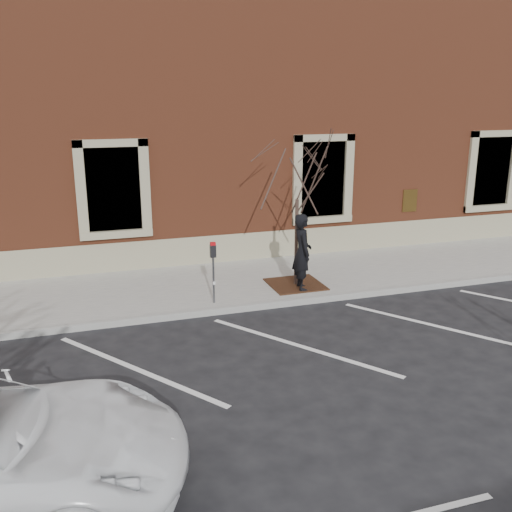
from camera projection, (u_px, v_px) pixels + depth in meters
name	position (u px, v px, depth m)	size (l,w,h in m)	color
ground	(264.00, 308.00, 13.30)	(120.00, 120.00, 0.00)	#28282B
sidewalk_near	(242.00, 282.00, 14.88)	(40.00, 3.50, 0.15)	beige
curb_near	(265.00, 306.00, 13.23)	(40.00, 0.12, 0.15)	#9E9E99
parking_stripes	(299.00, 346.00, 11.28)	(28.00, 4.40, 0.01)	silver
building_civic	(191.00, 119.00, 19.29)	(40.00, 8.62, 8.00)	brown
man	(302.00, 252.00, 13.86)	(0.69, 0.46, 1.90)	black
parking_meter	(213.00, 261.00, 12.94)	(0.13, 0.10, 1.44)	#595B60
tree_grate	(295.00, 284.00, 14.44)	(1.31, 1.31, 0.03)	#452516
sapling	(298.00, 175.00, 13.68)	(2.39, 2.39, 3.98)	#3F2D26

